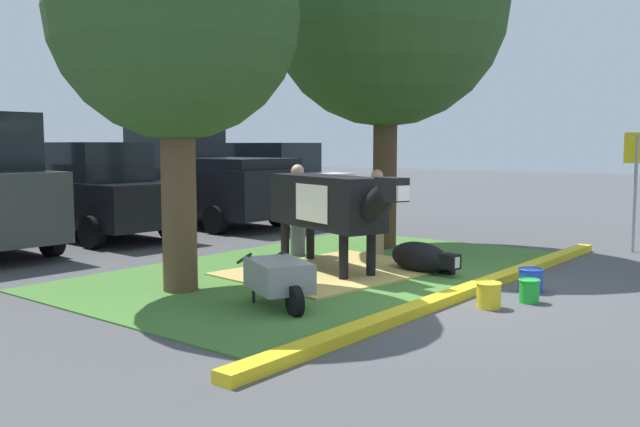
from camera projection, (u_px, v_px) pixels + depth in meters
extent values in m
plane|color=#4C4C4F|center=(428.00, 293.00, 9.05)|extent=(80.00, 80.00, 0.00)
cube|color=#477A33|center=(324.00, 269.00, 10.73)|extent=(8.01, 4.87, 0.02)
cube|color=yellow|center=(475.00, 288.00, 9.11)|extent=(9.21, 0.24, 0.12)
cube|color=tan|center=(335.00, 271.00, 10.52)|extent=(3.43, 2.72, 0.04)
cylinder|color=brown|center=(179.00, 199.00, 9.04)|extent=(0.46, 0.46, 2.52)
sphere|color=#2D5123|center=(175.00, 14.00, 8.79)|extent=(3.26, 3.26, 3.26)
cylinder|color=#4C3823|center=(385.00, 171.00, 12.78)|extent=(0.45, 0.45, 2.97)
sphere|color=#2D5123|center=(386.00, 5.00, 12.47)|extent=(4.46, 4.46, 4.46)
cube|color=black|center=(326.00, 201.00, 10.55)|extent=(1.41, 2.40, 0.80)
cube|color=white|center=(331.00, 202.00, 10.42)|extent=(0.97, 1.09, 0.56)
cylinder|color=black|center=(377.00, 201.00, 9.42)|extent=(0.51, 0.70, 0.58)
cube|color=black|center=(392.00, 189.00, 9.13)|extent=(0.39, 0.50, 0.32)
cube|color=white|center=(401.00, 193.00, 8.96)|extent=(0.23, 0.18, 0.20)
cylinder|color=black|center=(371.00, 255.00, 10.03)|extent=(0.14, 0.14, 0.69)
cylinder|color=black|center=(344.00, 258.00, 9.77)|extent=(0.14, 0.14, 0.69)
cylinder|color=black|center=(310.00, 241.00, 11.48)|extent=(0.14, 0.14, 0.69)
cylinder|color=black|center=(285.00, 243.00, 11.22)|extent=(0.14, 0.14, 0.69)
cylinder|color=black|center=(288.00, 211.00, 11.58)|extent=(0.06, 0.06, 0.70)
ellipsoid|color=black|center=(419.00, 257.00, 10.47)|extent=(0.70, 1.18, 0.48)
cube|color=black|center=(450.00, 261.00, 10.01)|extent=(0.26, 0.32, 0.22)
cube|color=silver|center=(456.00, 262.00, 9.91)|extent=(0.11, 0.08, 0.16)
cylinder|color=black|center=(444.00, 271.00, 10.33)|extent=(0.17, 0.36, 0.10)
cylinder|color=#9E7F5B|center=(377.00, 234.00, 12.09)|extent=(0.26, 0.26, 0.79)
cylinder|color=black|center=(377.00, 197.00, 12.02)|extent=(0.34, 0.34, 0.54)
sphere|color=tan|center=(377.00, 175.00, 11.98)|extent=(0.21, 0.21, 0.21)
cylinder|color=black|center=(389.00, 195.00, 11.95)|extent=(0.09, 0.09, 0.51)
cylinder|color=black|center=(365.00, 195.00, 12.08)|extent=(0.09, 0.09, 0.51)
cylinder|color=slate|center=(298.00, 233.00, 11.99)|extent=(0.26, 0.26, 0.83)
cylinder|color=maroon|center=(298.00, 193.00, 11.92)|extent=(0.34, 0.34, 0.57)
sphere|color=beige|center=(298.00, 171.00, 11.88)|extent=(0.23, 0.23, 0.23)
cylinder|color=maroon|center=(308.00, 191.00, 12.04)|extent=(0.09, 0.09, 0.54)
cylinder|color=maroon|center=(287.00, 192.00, 11.80)|extent=(0.09, 0.09, 0.54)
cube|color=gray|center=(279.00, 275.00, 8.21)|extent=(0.94, 1.07, 0.36)
cylinder|color=black|center=(295.00, 302.00, 7.79)|extent=(0.25, 0.37, 0.36)
cylinder|color=black|center=(286.00, 291.00, 8.61)|extent=(0.04, 0.04, 0.24)
cylinder|color=black|center=(254.00, 295.00, 8.42)|extent=(0.04, 0.04, 0.24)
cylinder|color=black|center=(276.00, 256.00, 8.88)|extent=(0.27, 0.49, 0.23)
cylinder|color=black|center=(244.00, 259.00, 8.70)|extent=(0.27, 0.49, 0.23)
cylinder|color=#99999E|center=(635.00, 194.00, 12.40)|extent=(0.06, 0.06, 2.16)
cube|color=yellow|center=(637.00, 148.00, 12.32)|extent=(0.10, 0.44, 0.56)
cylinder|color=yellow|center=(489.00, 296.00, 8.22)|extent=(0.29, 0.29, 0.30)
torus|color=yellow|center=(489.00, 283.00, 8.20)|extent=(0.31, 0.31, 0.02)
cylinder|color=green|center=(529.00, 291.00, 8.51)|extent=(0.25, 0.25, 0.28)
torus|color=green|center=(530.00, 280.00, 8.49)|extent=(0.27, 0.27, 0.02)
cylinder|color=blue|center=(531.00, 281.00, 9.12)|extent=(0.31, 0.31, 0.31)
torus|color=blue|center=(531.00, 269.00, 9.11)|extent=(0.34, 0.34, 0.02)
cylinder|color=black|center=(51.00, 238.00, 12.01)|extent=(0.24, 0.65, 0.64)
cube|color=black|center=(93.00, 201.00, 14.41)|extent=(1.95, 4.46, 0.90)
cube|color=black|center=(92.00, 161.00, 14.32)|extent=(1.66, 2.25, 0.80)
cylinder|color=black|center=(21.00, 221.00, 14.70)|extent=(0.24, 0.65, 0.64)
cylinder|color=black|center=(96.00, 215.00, 16.06)|extent=(0.24, 0.65, 0.64)
cylinder|color=black|center=(92.00, 232.00, 12.84)|extent=(0.24, 0.65, 0.64)
cylinder|color=black|center=(170.00, 224.00, 14.20)|extent=(0.24, 0.65, 0.64)
cube|color=black|center=(200.00, 189.00, 16.77)|extent=(2.18, 5.46, 1.10)
cube|color=black|center=(175.00, 147.00, 17.28)|extent=(1.90, 1.86, 1.00)
cube|color=black|center=(232.00, 163.00, 15.91)|extent=(1.99, 2.76, 0.24)
cylinder|color=black|center=(124.00, 210.00, 17.21)|extent=(0.24, 0.65, 0.64)
cylinder|color=black|center=(188.00, 205.00, 18.72)|extent=(0.24, 0.65, 0.64)
cylinder|color=black|center=(215.00, 220.00, 14.93)|extent=(0.24, 0.65, 0.64)
cylinder|color=black|center=(279.00, 213.00, 16.44)|extent=(0.24, 0.65, 0.64)
cube|color=silver|center=(273.00, 188.00, 18.86)|extent=(1.95, 4.46, 0.90)
cube|color=black|center=(273.00, 157.00, 18.77)|extent=(1.66, 2.25, 0.80)
cylinder|color=black|center=(215.00, 203.00, 19.15)|extent=(0.24, 0.65, 0.64)
cylinder|color=black|center=(260.00, 199.00, 20.51)|extent=(0.24, 0.65, 0.64)
cylinder|color=black|center=(288.00, 210.00, 17.30)|extent=(0.24, 0.65, 0.64)
cylinder|color=black|center=(333.00, 205.00, 18.65)|extent=(0.24, 0.65, 0.64)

